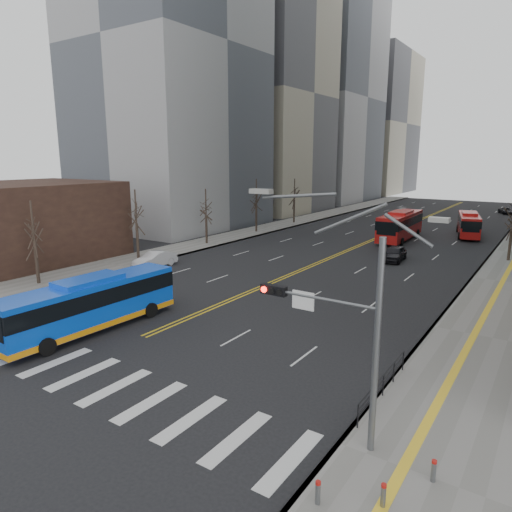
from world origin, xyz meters
TOP-DOWN VIEW (x-y plane):
  - ground at (0.00, 0.00)m, footprint 220.00×220.00m
  - sidewalk_left at (-16.50, 45.00)m, footprint 5.00×130.00m
  - crosswalk at (0.00, 0.00)m, footprint 26.70×4.00m
  - centerline at (0.00, 55.00)m, footprint 0.55×100.00m
  - office_towers at (0.12, 68.51)m, footprint 83.00×134.00m
  - storefront at (-26.00, 11.97)m, footprint 14.00×18.00m
  - signal_mast at (13.77, 2.00)m, footprint 5.37×0.37m
  - pedestrian_railing at (14.30, 6.00)m, footprint 0.06×6.06m
  - bollards at (16.27, -0.17)m, footprint 2.87×3.17m
  - street_trees at (-7.18, 34.55)m, footprint 35.20×47.20m
  - blue_bus at (-3.47, 4.00)m, footprint 2.92×11.66m
  - red_bus_near at (2.88, 46.29)m, footprint 3.19×11.98m
  - red_bus_far at (9.73, 54.37)m, footprint 4.55×10.59m
  - car_white at (-12.50, 17.98)m, footprint 1.82×4.73m
  - car_dark_mid at (6.10, 33.80)m, footprint 2.16×4.71m
  - car_silver at (-4.22, 71.40)m, footprint 3.58×5.39m
  - car_dark_far at (11.42, 85.11)m, footprint 3.55×4.75m

SIDE VIEW (x-z plane):
  - ground at x=0.00m, z-range 0.00..0.00m
  - crosswalk at x=0.00m, z-range 0.00..0.01m
  - centerline at x=0.00m, z-range 0.00..0.01m
  - sidewalk_left at x=-16.50m, z-range 0.00..0.15m
  - bollards at x=16.27m, z-range 0.16..0.94m
  - car_dark_far at x=11.42m, z-range 0.00..1.20m
  - car_silver at x=-4.22m, z-range 0.00..1.45m
  - car_white at x=-12.50m, z-range 0.00..1.54m
  - car_dark_mid at x=6.10m, z-range 0.00..1.57m
  - pedestrian_railing at x=14.30m, z-range 0.31..1.33m
  - blue_bus at x=-3.47m, z-range 0.08..3.47m
  - red_bus_far at x=9.73m, z-range 0.19..3.48m
  - red_bus_near at x=2.88m, z-range 0.21..3.97m
  - storefront at x=-26.00m, z-range 0.00..8.00m
  - signal_mast at x=13.77m, z-range 0.16..9.55m
  - street_trees at x=-7.18m, z-range 1.07..8.67m
  - office_towers at x=0.12m, z-range -5.08..52.92m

